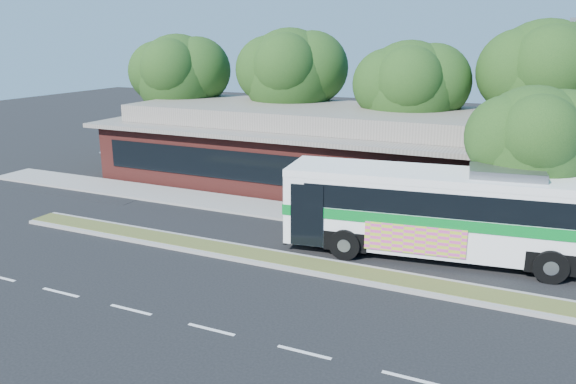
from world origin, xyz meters
name	(u,v)px	position (x,y,z in m)	size (l,w,h in m)	color
ground	(283,269)	(0.00, 0.00, 0.00)	(120.00, 120.00, 0.00)	black
median_strip	(289,261)	(0.00, 0.60, 0.07)	(26.00, 1.10, 0.15)	#455223
sidewalk	(340,219)	(0.00, 6.40, 0.06)	(44.00, 2.60, 0.12)	gray
parking_lot	(101,169)	(-18.00, 10.00, 0.01)	(14.00, 12.00, 0.01)	black
plaza_building	(380,151)	(0.00, 12.99, 2.13)	(33.20, 11.20, 4.45)	maroon
tree_bg_a	(185,75)	(-14.58, 15.14, 5.87)	(6.47, 5.80, 8.63)	black
tree_bg_b	(297,73)	(-6.57, 16.14, 6.14)	(6.69, 6.00, 9.00)	black
tree_bg_c	(416,87)	(1.40, 15.13, 5.59)	(6.24, 5.60, 8.26)	black
tree_bg_d	(553,75)	(8.45, 16.15, 6.42)	(6.91, 6.20, 9.37)	black
transit_bus	(459,208)	(5.69, 3.81, 2.07)	(13.50, 4.52, 3.72)	white
sedan	(134,163)	(-15.13, 9.96, 0.67)	(1.88, 4.61, 1.34)	silver
sidewalk_tree	(541,141)	(8.28, 6.31, 4.45)	(5.07, 4.54, 6.62)	black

